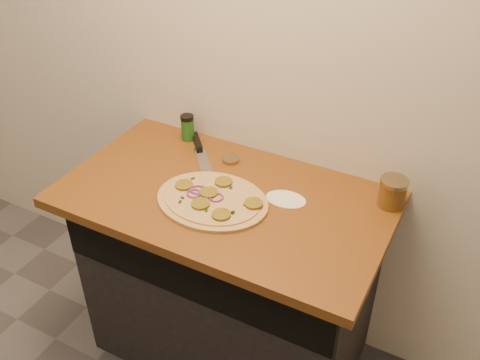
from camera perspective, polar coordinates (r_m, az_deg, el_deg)
The scene contains 8 objects.
cabinet at distance 2.28m, azimuth -1.04°, elevation -10.58°, with size 1.10×0.60×0.86m, color black.
countertop at distance 1.96m, azimuth -1.60°, elevation -1.92°, with size 1.20×0.70×0.04m, color brown.
pizza at distance 1.91m, azimuth -2.98°, elevation -2.10°, with size 0.41×0.41×0.03m.
chefs_knife at distance 2.18m, azimuth -4.26°, elevation 3.06°, with size 0.26×0.28×0.02m.
mason_jar_lid at distance 2.12m, azimuth -0.99°, elevation 2.20°, with size 0.07×0.07×0.01m, color #927F54.
salsa_jar at distance 1.94m, azimuth 15.95°, elevation -1.27°, with size 0.10×0.10×0.11m.
spice_shaker at distance 2.26m, azimuth -5.62°, elevation 5.60°, with size 0.06×0.06×0.11m.
flour_spill at distance 1.93m, azimuth 4.91°, elevation -2.04°, with size 0.15×0.15×0.00m, color white.
Camera 1 is at (0.78, 0.06, 2.06)m, focal length 40.00 mm.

